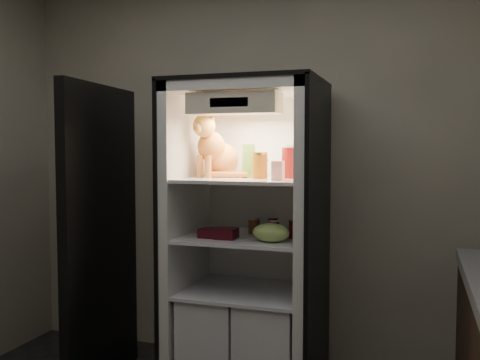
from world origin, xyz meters
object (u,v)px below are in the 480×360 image
at_px(soda_can_a, 273,226).
at_px(grape_bag, 271,233).
at_px(refrigerator, 249,258).
at_px(pepper_jar, 291,162).
at_px(mayo_tub, 261,168).
at_px(cream_carton, 278,171).
at_px(tabby_cat, 216,152).
at_px(berry_box_left, 209,233).
at_px(salsa_jar, 260,165).
at_px(berry_box_right, 226,233).
at_px(condiment_jar, 254,226).
at_px(parmesan_shaker, 249,161).
at_px(soda_can_c, 274,231).
at_px(soda_can_b, 294,229).

height_order(soda_can_a, grape_bag, soda_can_a).
relative_size(refrigerator, grape_bag, 8.84).
relative_size(pepper_jar, grape_bag, 0.94).
bearing_deg(mayo_tub, soda_can_a, -26.78).
bearing_deg(soda_can_a, cream_carton, -67.72).
bearing_deg(tabby_cat, pepper_jar, 17.03).
bearing_deg(berry_box_left, salsa_jar, 22.02).
bearing_deg(berry_box_right, cream_carton, 1.10).
xyz_separation_m(refrigerator, mayo_tub, (0.06, 0.06, 0.56)).
distance_m(mayo_tub, berry_box_left, 0.52).
bearing_deg(pepper_jar, salsa_jar, -153.57).
distance_m(condiment_jar, berry_box_right, 0.25).
bearing_deg(grape_bag, refrigerator, 133.00).
bearing_deg(parmesan_shaker, pepper_jar, -0.11).
relative_size(mayo_tub, condiment_jar, 1.18).
bearing_deg(cream_carton, grape_bag, -141.22).
distance_m(berry_box_left, berry_box_right, 0.11).
xyz_separation_m(cream_carton, soda_can_a, (-0.08, 0.20, -0.35)).
xyz_separation_m(parmesan_shaker, grape_bag, (0.21, -0.23, -0.40)).
bearing_deg(tabby_cat, mayo_tub, 26.52).
relative_size(pepper_jar, soda_can_c, 1.75).
distance_m(refrigerator, cream_carton, 0.63).
bearing_deg(berry_box_right, salsa_jar, 34.90).
distance_m(soda_can_c, grape_bag, 0.04).
relative_size(soda_can_b, soda_can_c, 0.98).
xyz_separation_m(parmesan_shaker, soda_can_c, (0.21, -0.18, -0.40)).
bearing_deg(soda_can_c, condiment_jar, 131.43).
xyz_separation_m(soda_can_b, grape_bag, (-0.10, -0.15, -0.00)).
height_order(mayo_tub, soda_can_c, mayo_tub).
height_order(soda_can_b, soda_can_c, soda_can_c).
xyz_separation_m(mayo_tub, berry_box_right, (-0.14, -0.25, -0.38)).
bearing_deg(soda_can_c, parmesan_shaker, 139.16).
relative_size(soda_can_c, grape_bag, 0.53).
distance_m(soda_can_c, condiment_jar, 0.28).
height_order(salsa_jar, soda_can_b, salsa_jar).
relative_size(soda_can_b, berry_box_left, 1.01).
bearing_deg(pepper_jar, soda_can_b, -64.46).
bearing_deg(parmesan_shaker, berry_box_left, -132.33).
bearing_deg(berry_box_right, refrigerator, 68.00).
bearing_deg(pepper_jar, mayo_tub, 166.83).
bearing_deg(soda_can_a, berry_box_right, -137.79).
distance_m(salsa_jar, grape_bag, 0.41).
xyz_separation_m(tabby_cat, berry_box_right, (0.14, -0.21, -0.48)).
bearing_deg(mayo_tub, berry_box_left, -135.36).
distance_m(mayo_tub, soda_can_a, 0.37).
distance_m(soda_can_a, condiment_jar, 0.13).
bearing_deg(salsa_jar, berry_box_right, -145.10).
xyz_separation_m(soda_can_a, soda_can_c, (0.06, -0.18, 0.00)).
bearing_deg(soda_can_b, refrigerator, 168.09).
height_order(cream_carton, soda_can_c, cream_carton).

